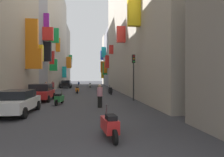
{
  "coord_description": "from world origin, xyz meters",
  "views": [
    {
      "loc": [
        0.5,
        -2.19,
        2.15
      ],
      "look_at": [
        4.96,
        34.07,
        1.87
      ],
      "focal_mm": 31.37,
      "sensor_mm": 36.0,
      "label": 1
    }
  ],
  "objects_px": {
    "scooter_orange": "(77,90)",
    "scooter_white": "(90,85)",
    "pedestrian_near_left": "(53,87)",
    "parked_car_red": "(41,92)",
    "scooter_black": "(110,91)",
    "parked_car_black": "(66,84)",
    "scooter_red": "(110,125)",
    "traffic_light_near_corner": "(134,69)",
    "scooter_green": "(59,99)",
    "parked_car_white": "(16,101)",
    "pedestrian_crossing": "(100,96)",
    "scooter_blue": "(79,83)",
    "pedestrian_near_right": "(46,89)"
  },
  "relations": [
    {
      "from": "scooter_red",
      "to": "scooter_orange",
      "type": "distance_m",
      "value": 19.65
    },
    {
      "from": "scooter_white",
      "to": "pedestrian_near_left",
      "type": "distance_m",
      "value": 15.01
    },
    {
      "from": "scooter_red",
      "to": "parked_car_red",
      "type": "bearing_deg",
      "value": 113.52
    },
    {
      "from": "scooter_white",
      "to": "pedestrian_crossing",
      "type": "relative_size",
      "value": 1.16
    },
    {
      "from": "scooter_white",
      "to": "scooter_orange",
      "type": "bearing_deg",
      "value": -97.37
    },
    {
      "from": "scooter_green",
      "to": "scooter_blue",
      "type": "height_order",
      "value": "same"
    },
    {
      "from": "scooter_green",
      "to": "traffic_light_near_corner",
      "type": "relative_size",
      "value": 0.45
    },
    {
      "from": "parked_car_white",
      "to": "scooter_black",
      "type": "xyz_separation_m",
      "value": [
        6.89,
        12.33,
        -0.27
      ]
    },
    {
      "from": "scooter_black",
      "to": "pedestrian_near_right",
      "type": "height_order",
      "value": "pedestrian_near_right"
    },
    {
      "from": "pedestrian_near_left",
      "to": "parked_car_black",
      "type": "bearing_deg",
      "value": 88.64
    },
    {
      "from": "scooter_blue",
      "to": "scooter_green",
      "type": "bearing_deg",
      "value": -89.57
    },
    {
      "from": "pedestrian_near_left",
      "to": "pedestrian_crossing",
      "type": "bearing_deg",
      "value": -67.01
    },
    {
      "from": "parked_car_black",
      "to": "scooter_black",
      "type": "xyz_separation_m",
      "value": [
        7.07,
        -15.11,
        -0.31
      ]
    },
    {
      "from": "pedestrian_near_left",
      "to": "traffic_light_near_corner",
      "type": "relative_size",
      "value": 0.4
    },
    {
      "from": "parked_car_white",
      "to": "parked_car_black",
      "type": "relative_size",
      "value": 1.06
    },
    {
      "from": "scooter_green",
      "to": "parked_car_white",
      "type": "bearing_deg",
      "value": -117.54
    },
    {
      "from": "parked_car_black",
      "to": "scooter_white",
      "type": "relative_size",
      "value": 2.08
    },
    {
      "from": "parked_car_red",
      "to": "scooter_green",
      "type": "bearing_deg",
      "value": -53.42
    },
    {
      "from": "pedestrian_crossing",
      "to": "pedestrian_near_left",
      "type": "bearing_deg",
      "value": 112.99
    },
    {
      "from": "pedestrian_near_right",
      "to": "traffic_light_near_corner",
      "type": "distance_m",
      "value": 10.33
    },
    {
      "from": "scooter_white",
      "to": "parked_car_black",
      "type": "bearing_deg",
      "value": -163.42
    },
    {
      "from": "scooter_green",
      "to": "scooter_white",
      "type": "bearing_deg",
      "value": 84.02
    },
    {
      "from": "parked_car_white",
      "to": "scooter_red",
      "type": "height_order",
      "value": "parked_car_white"
    },
    {
      "from": "scooter_white",
      "to": "pedestrian_near_left",
      "type": "relative_size",
      "value": 1.14
    },
    {
      "from": "parked_car_white",
      "to": "pedestrian_crossing",
      "type": "relative_size",
      "value": 2.56
    },
    {
      "from": "pedestrian_crossing",
      "to": "parked_car_red",
      "type": "bearing_deg",
      "value": 138.21
    },
    {
      "from": "pedestrian_crossing",
      "to": "pedestrian_near_right",
      "type": "bearing_deg",
      "value": 122.05
    },
    {
      "from": "scooter_orange",
      "to": "scooter_white",
      "type": "bearing_deg",
      "value": 82.63
    },
    {
      "from": "scooter_blue",
      "to": "pedestrian_crossing",
      "type": "height_order",
      "value": "pedestrian_crossing"
    },
    {
      "from": "pedestrian_near_left",
      "to": "parked_car_white",
      "type": "bearing_deg",
      "value": -88.14
    },
    {
      "from": "parked_car_black",
      "to": "traffic_light_near_corner",
      "type": "distance_m",
      "value": 23.67
    },
    {
      "from": "scooter_black",
      "to": "parked_car_black",
      "type": "bearing_deg",
      "value": 115.06
    },
    {
      "from": "parked_car_red",
      "to": "scooter_red",
      "type": "xyz_separation_m",
      "value": [
        4.99,
        -11.46,
        -0.33
      ]
    },
    {
      "from": "pedestrian_near_right",
      "to": "scooter_red",
      "type": "bearing_deg",
      "value": -71.03
    },
    {
      "from": "parked_car_red",
      "to": "parked_car_black",
      "type": "distance_m",
      "value": 21.05
    },
    {
      "from": "scooter_orange",
      "to": "pedestrian_near_right",
      "type": "xyz_separation_m",
      "value": [
        -3.18,
        -3.89,
        0.35
      ]
    },
    {
      "from": "scooter_white",
      "to": "pedestrian_near_right",
      "type": "relative_size",
      "value": 1.16
    },
    {
      "from": "parked_car_white",
      "to": "pedestrian_crossing",
      "type": "height_order",
      "value": "pedestrian_crossing"
    },
    {
      "from": "parked_car_black",
      "to": "scooter_green",
      "type": "height_order",
      "value": "parked_car_black"
    },
    {
      "from": "scooter_red",
      "to": "traffic_light_near_corner",
      "type": "height_order",
      "value": "traffic_light_near_corner"
    },
    {
      "from": "scooter_orange",
      "to": "pedestrian_near_left",
      "type": "relative_size",
      "value": 1.19
    },
    {
      "from": "scooter_black",
      "to": "pedestrian_near_left",
      "type": "bearing_deg",
      "value": 162.06
    },
    {
      "from": "scooter_blue",
      "to": "scooter_black",
      "type": "distance_m",
      "value": 29.73
    },
    {
      "from": "scooter_blue",
      "to": "scooter_red",
      "type": "height_order",
      "value": "same"
    },
    {
      "from": "parked_car_white",
      "to": "parked_car_black",
      "type": "distance_m",
      "value": 27.44
    },
    {
      "from": "pedestrian_near_left",
      "to": "parked_car_red",
      "type": "bearing_deg",
      "value": -87.33
    },
    {
      "from": "scooter_white",
      "to": "scooter_orange",
      "type": "relative_size",
      "value": 0.96
    },
    {
      "from": "pedestrian_crossing",
      "to": "scooter_white",
      "type": "bearing_deg",
      "value": 90.88
    },
    {
      "from": "parked_car_black",
      "to": "pedestrian_crossing",
      "type": "xyz_separation_m",
      "value": [
        5.15,
        -25.57,
        0.04
      ]
    },
    {
      "from": "scooter_white",
      "to": "scooter_black",
      "type": "xyz_separation_m",
      "value": [
        2.33,
        -16.52,
        0.0
      ]
    }
  ]
}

